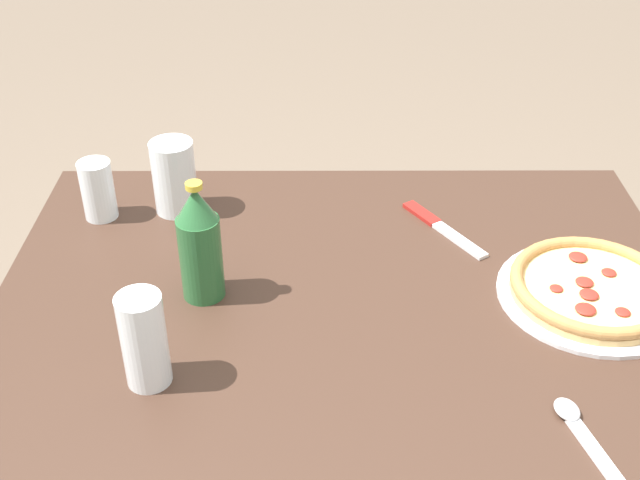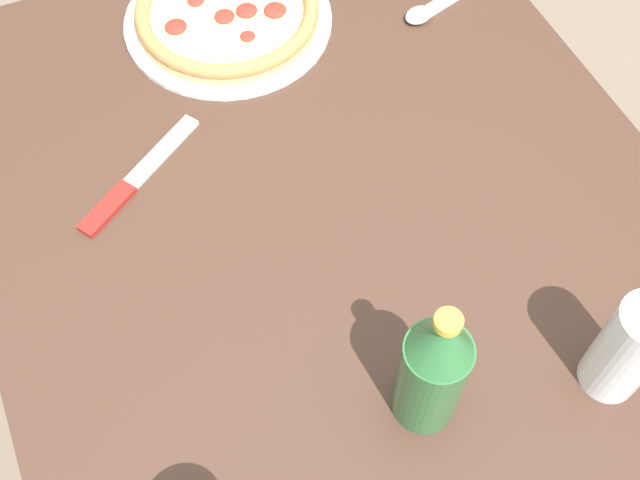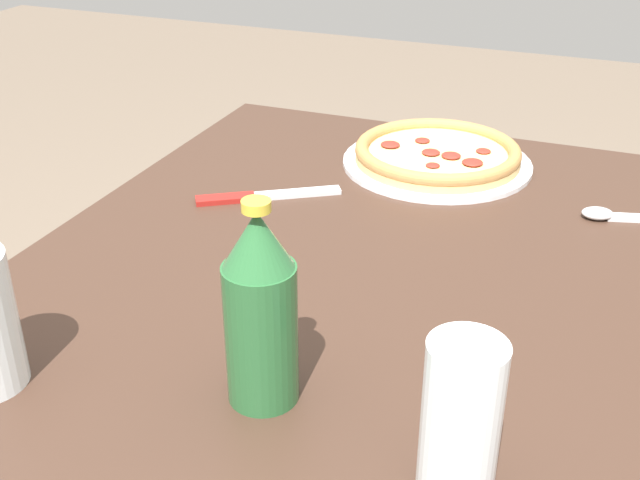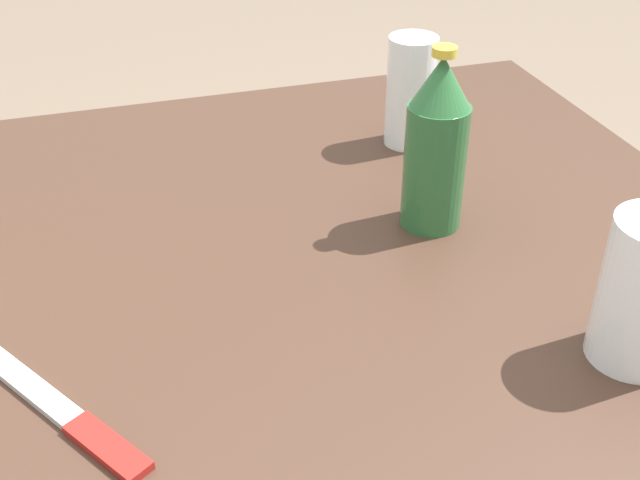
# 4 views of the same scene
# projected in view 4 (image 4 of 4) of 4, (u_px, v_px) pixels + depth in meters

# --- Properties ---
(table) EXTENTS (1.17, 0.88, 0.72)m
(table) POSITION_uv_depth(u_px,v_px,m) (248.00, 467.00, 1.09)
(table) COLOR #3D281E
(table) RESTS_ON ground_plane
(glass_cola) EXTENTS (0.07, 0.07, 0.15)m
(glass_cola) POSITION_uv_depth(u_px,v_px,m) (410.00, 97.00, 1.09)
(glass_cola) COLOR white
(glass_cola) RESTS_ON table
(beer_bottle) EXTENTS (0.07, 0.07, 0.21)m
(beer_bottle) POSITION_uv_depth(u_px,v_px,m) (436.00, 145.00, 0.89)
(beer_bottle) COLOR #286033
(beer_bottle) RESTS_ON table
(knife) EXTENTS (0.14, 0.20, 0.01)m
(knife) POSITION_uv_depth(u_px,v_px,m) (67.00, 416.00, 0.68)
(knife) COLOR maroon
(knife) RESTS_ON table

